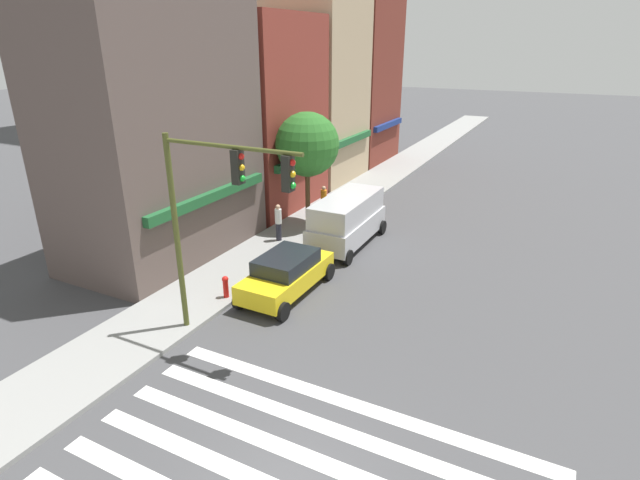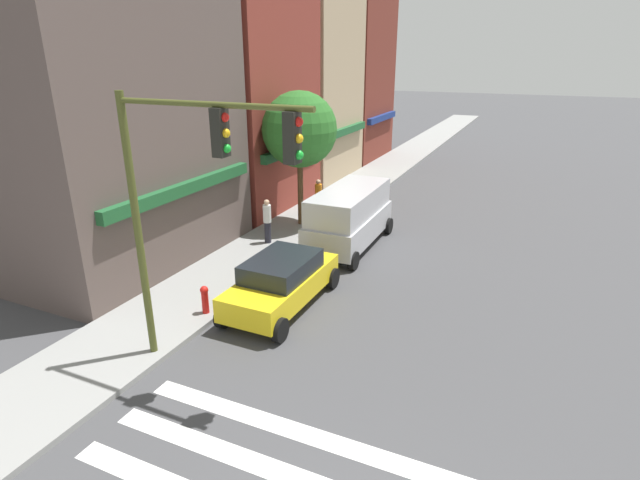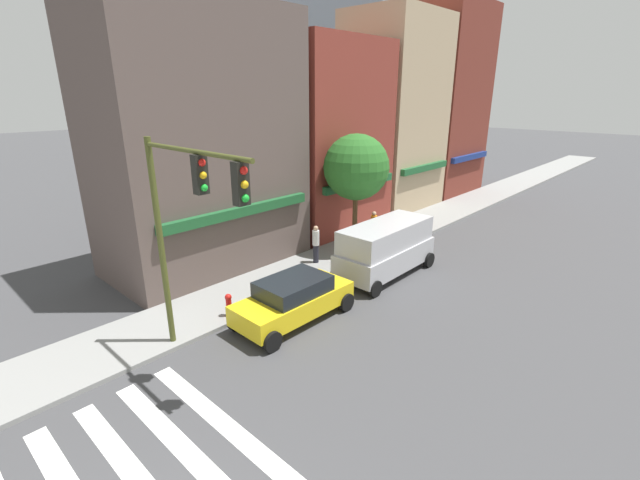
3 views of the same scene
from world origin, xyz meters
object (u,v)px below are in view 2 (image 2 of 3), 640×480
at_px(sedan_yellow, 282,281).
at_px(street_tree, 300,130).
at_px(pedestrian_orange_vest, 318,198).
at_px(fire_hydrant, 205,298).
at_px(van_silver, 349,215).
at_px(pedestrian_white_shirt, 267,220).
at_px(traffic_signal, 190,183).

bearing_deg(sedan_yellow, street_tree, 22.72).
height_order(pedestrian_orange_vest, fire_hydrant, pedestrian_orange_vest).
xyz_separation_m(van_silver, pedestrian_white_shirt, (-1.32, 2.94, -0.21)).
xyz_separation_m(sedan_yellow, fire_hydrant, (-1.53, 1.70, -0.23)).
bearing_deg(van_silver, street_tree, 63.54).
xyz_separation_m(sedan_yellow, van_silver, (5.53, -0.00, 0.44)).
bearing_deg(sedan_yellow, pedestrian_white_shirt, 35.42).
relative_size(van_silver, fire_hydrant, 5.97).
height_order(sedan_yellow, van_silver, van_silver).
relative_size(pedestrian_orange_vest, pedestrian_white_shirt, 1.00).
xyz_separation_m(pedestrian_orange_vest, street_tree, (-1.16, 0.33, 3.18)).
bearing_deg(traffic_signal, van_silver, -0.41).
height_order(traffic_signal, van_silver, traffic_signal).
bearing_deg(pedestrian_white_shirt, van_silver, 110.57).
relative_size(sedan_yellow, fire_hydrant, 5.25).
distance_m(pedestrian_orange_vest, street_tree, 3.40).
bearing_deg(pedestrian_orange_vest, fire_hydrant, 166.20).
relative_size(pedestrian_orange_vest, fire_hydrant, 2.10).
distance_m(pedestrian_orange_vest, pedestrian_white_shirt, 3.85).
xyz_separation_m(pedestrian_white_shirt, street_tree, (2.67, -0.14, 3.18)).
xyz_separation_m(traffic_signal, pedestrian_orange_vest, (11.75, 2.40, -3.61)).
height_order(pedestrian_white_shirt, street_tree, street_tree).
relative_size(sedan_yellow, pedestrian_white_shirt, 2.50).
bearing_deg(van_silver, pedestrian_orange_vest, 43.86).
xyz_separation_m(traffic_signal, fire_hydrant, (2.18, 1.63, -4.07)).
relative_size(fire_hydrant, street_tree, 0.15).
relative_size(sedan_yellow, van_silver, 0.88).
distance_m(fire_hydrant, street_tree, 9.23).
distance_m(sedan_yellow, street_tree, 8.18).
bearing_deg(pedestrian_white_shirt, fire_hydrant, 8.56).
height_order(pedestrian_orange_vest, pedestrian_white_shirt, same).
xyz_separation_m(sedan_yellow, street_tree, (6.88, 2.80, 3.41)).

